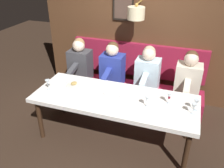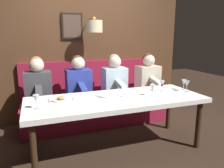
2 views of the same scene
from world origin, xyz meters
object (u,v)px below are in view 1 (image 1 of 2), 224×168
(diner_near, at_px, (148,70))
(wine_glass_1, at_px, (194,106))
(diner_middle, at_px, (112,65))
(wine_glass_0, at_px, (48,83))
(diner_nearest, at_px, (188,76))
(dining_table, at_px, (114,101))
(wine_glass_3, at_px, (169,96))
(wine_glass_2, at_px, (147,99))
(wine_glass_4, at_px, (196,103))
(diner_far, at_px, (80,61))

(diner_near, bearing_deg, wine_glass_1, -140.76)
(diner_middle, distance_m, wine_glass_0, 1.20)
(diner_nearest, distance_m, wine_glass_0, 2.20)
(dining_table, xyz_separation_m, wine_glass_3, (0.09, -0.75, 0.18))
(diner_nearest, xyz_separation_m, diner_near, (0.00, 0.66, 0.00))
(diner_middle, bearing_deg, wine_glass_3, -126.14)
(diner_nearest, xyz_separation_m, wine_glass_1, (-0.94, -0.11, 0.04))
(wine_glass_1, height_order, wine_glass_3, same)
(diner_middle, relative_size, wine_glass_2, 4.82)
(wine_glass_0, height_order, wine_glass_4, same)
(diner_near, bearing_deg, diner_nearest, -90.00)
(wine_glass_2, bearing_deg, wine_glass_4, -78.72)
(wine_glass_1, height_order, wine_glass_2, same)
(diner_far, xyz_separation_m, wine_glass_2, (-0.96, -1.45, 0.04))
(diner_nearest, height_order, wine_glass_1, diner_nearest)
(dining_table, xyz_separation_m, wine_glass_2, (-0.08, -0.48, 0.18))
(dining_table, distance_m, wine_glass_4, 1.11)
(diner_near, bearing_deg, wine_glass_2, -169.25)
(diner_middle, relative_size, wine_glass_3, 4.82)
(diner_middle, height_order, wine_glass_2, diner_middle)
(diner_far, relative_size, wine_glass_0, 4.82)
(diner_middle, bearing_deg, wine_glass_0, 145.91)
(diner_nearest, distance_m, wine_glass_1, 0.95)
(wine_glass_1, bearing_deg, wine_glass_0, 91.43)
(dining_table, height_order, wine_glass_0, wine_glass_0)
(diner_nearest, bearing_deg, dining_table, 132.59)
(diner_nearest, distance_m, diner_near, 0.66)
(diner_nearest, relative_size, wine_glass_3, 4.82)
(wine_glass_2, xyz_separation_m, wine_glass_3, (0.18, -0.27, -0.00))
(wine_glass_3, bearing_deg, diner_far, 65.28)
(diner_near, height_order, wine_glass_2, diner_near)
(diner_middle, distance_m, wine_glass_1, 1.69)
(wine_glass_0, distance_m, wine_glass_3, 1.77)
(dining_table, xyz_separation_m, wine_glass_0, (-0.11, 1.01, 0.18))
(diner_far, height_order, wine_glass_2, diner_far)
(dining_table, bearing_deg, wine_glass_0, 96.43)
(wine_glass_0, relative_size, wine_glass_2, 1.00)
(dining_table, bearing_deg, diner_nearest, -47.41)
(diner_near, height_order, wine_glass_0, diner_near)
(wine_glass_2, bearing_deg, dining_table, 80.30)
(wine_glass_2, bearing_deg, wine_glass_1, -87.98)
(diner_far, distance_m, wine_glass_0, 1.00)
(diner_near, bearing_deg, wine_glass_3, -150.31)
(diner_near, xyz_separation_m, wine_glass_4, (-0.84, -0.80, 0.04))
(diner_near, bearing_deg, wine_glass_4, -136.53)
(diner_nearest, xyz_separation_m, wine_glass_2, (-0.96, 0.48, 0.04))
(wine_glass_0, relative_size, wine_glass_4, 1.00)
(wine_glass_0, bearing_deg, diner_middle, -34.09)
(wine_glass_2, xyz_separation_m, wine_glass_4, (0.12, -0.61, 0.00))
(diner_near, xyz_separation_m, wine_glass_2, (-0.96, -0.18, 0.04))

